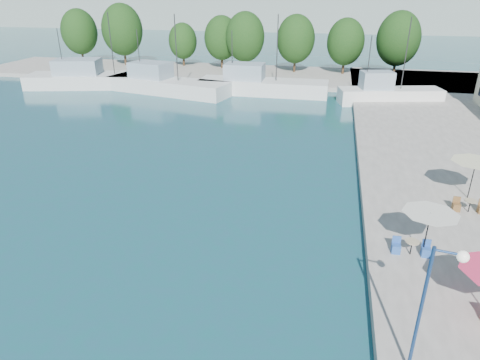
% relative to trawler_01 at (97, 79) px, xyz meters
% --- Properties ---
extents(quay_far, '(90.00, 16.00, 0.60)m').
position_rel_trawler_01_xyz_m(quay_far, '(20.66, 11.63, -0.77)').
color(quay_far, gray).
rests_on(quay_far, ground).
extents(hill_west, '(180.00, 40.00, 16.00)m').
position_rel_trawler_01_xyz_m(hill_west, '(-1.34, 104.63, 6.93)').
color(hill_west, gray).
rests_on(hill_west, ground).
extents(hill_east, '(140.00, 40.00, 12.00)m').
position_rel_trawler_01_xyz_m(hill_east, '(68.66, 124.63, 4.93)').
color(hill_east, gray).
rests_on(hill_east, ground).
extents(trawler_01, '(20.43, 9.82, 10.20)m').
position_rel_trawler_01_xyz_m(trawler_01, '(0.00, 0.00, 0.00)').
color(trawler_01, silver).
rests_on(trawler_01, ground).
extents(trawler_02, '(17.51, 8.26, 10.20)m').
position_rel_trawler_01_xyz_m(trawler_02, '(10.54, -1.42, 0.00)').
color(trawler_02, silver).
rests_on(trawler_02, ground).
extents(trawler_03, '(16.55, 4.31, 10.20)m').
position_rel_trawler_01_xyz_m(trawler_03, '(22.90, 0.64, 0.00)').
color(trawler_03, white).
rests_on(trawler_03, ground).
extents(trawler_04, '(12.36, 5.79, 10.20)m').
position_rel_trawler_01_xyz_m(trawler_04, '(38.60, -1.27, 0.00)').
color(trawler_04, white).
rests_on(trawler_04, ground).
extents(tree_01, '(6.06, 6.06, 8.97)m').
position_rel_trawler_01_xyz_m(tree_01, '(-11.41, 15.49, 4.71)').
color(tree_01, '#3F2B19').
rests_on(tree_01, quay_far).
extents(tree_02, '(6.69, 6.69, 9.91)m').
position_rel_trawler_01_xyz_m(tree_02, '(-2.96, 14.80, 5.25)').
color(tree_02, '#3F2B19').
rests_on(tree_02, quay_far).
extents(tree_03, '(4.68, 4.68, 6.93)m').
position_rel_trawler_01_xyz_m(tree_03, '(7.06, 16.18, 3.53)').
color(tree_03, '#3F2B19').
rests_on(tree_03, quay_far).
extents(tree_04, '(5.54, 5.54, 8.21)m').
position_rel_trawler_01_xyz_m(tree_04, '(14.01, 15.23, 4.27)').
color(tree_04, '#3F2B19').
rests_on(tree_04, quay_far).
extents(tree_05, '(6.03, 6.03, 8.92)m').
position_rel_trawler_01_xyz_m(tree_05, '(18.23, 13.42, 4.68)').
color(tree_05, '#3F2B19').
rests_on(tree_05, quay_far).
extents(tree_06, '(5.79, 5.79, 8.57)m').
position_rel_trawler_01_xyz_m(tree_06, '(25.99, 14.18, 4.48)').
color(tree_06, '#3F2B19').
rests_on(tree_06, quay_far).
extents(tree_07, '(5.51, 5.51, 8.15)m').
position_rel_trawler_01_xyz_m(tree_07, '(33.45, 14.20, 4.24)').
color(tree_07, '#3F2B19').
rests_on(tree_07, quay_far).
extents(tree_08, '(6.24, 6.24, 9.24)m').
position_rel_trawler_01_xyz_m(tree_08, '(40.89, 14.13, 4.86)').
color(tree_08, '#3F2B19').
rests_on(tree_08, quay_far).
extents(umbrella_white, '(2.66, 2.66, 2.36)m').
position_rel_trawler_01_xyz_m(umbrella_white, '(37.30, -35.07, 1.64)').
color(umbrella_white, black).
rests_on(umbrella_white, quay_right).
extents(umbrella_cream, '(2.92, 2.92, 2.44)m').
position_rel_trawler_01_xyz_m(umbrella_cream, '(41.15, -27.74, 1.72)').
color(umbrella_cream, black).
rests_on(umbrella_cream, quay_right).
extents(cafe_table_02, '(1.82, 0.70, 0.76)m').
position_rel_trawler_01_xyz_m(cafe_table_02, '(36.72, -35.12, -0.18)').
color(cafe_table_02, black).
rests_on(cafe_table_02, quay_right).
extents(cafe_table_03, '(1.82, 0.70, 0.76)m').
position_rel_trawler_01_xyz_m(cafe_table_03, '(40.70, -29.75, -0.18)').
color(cafe_table_03, black).
rests_on(cafe_table_03, quay_right).
extents(street_lamp, '(1.03, 0.37, 5.03)m').
position_rel_trawler_01_xyz_m(street_lamp, '(35.98, -42.57, 3.02)').
color(street_lamp, navy).
rests_on(street_lamp, quay_right).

